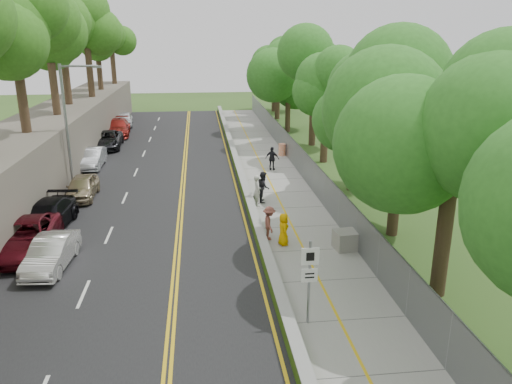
{
  "coord_description": "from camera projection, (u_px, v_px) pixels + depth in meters",
  "views": [
    {
      "loc": [
        -2.51,
        -17.96,
        9.71
      ],
      "look_at": [
        0.5,
        8.0,
        1.4
      ],
      "focal_mm": 35.0,
      "sensor_mm": 36.0,
      "label": 1
    }
  ],
  "objects": [
    {
      "name": "construction_barrel",
      "position": [
        282.0,
        150.0,
        41.32
      ],
      "size": [
        0.6,
        0.6,
        0.98
      ],
      "primitive_type": "cylinder",
      "color": "#FA4300",
      "rests_on": "sidewalk"
    },
    {
      "name": "car_5",
      "position": [
        92.0,
        158.0,
        37.56
      ],
      "size": [
        1.59,
        4.46,
        1.47
      ],
      "primitive_type": "imported",
      "rotation": [
        0.0,
        0.0,
        0.01
      ],
      "color": "#B9BDC1",
      "rests_on": "road"
    },
    {
      "name": "person_far",
      "position": [
        272.0,
        159.0,
        36.77
      ],
      "size": [
        1.11,
        0.82,
        1.74
      ],
      "primitive_type": "imported",
      "rotation": [
        0.0,
        0.0,
        2.71
      ],
      "color": "black",
      "rests_on": "sidewalk"
    },
    {
      "name": "painter_2",
      "position": [
        263.0,
        187.0,
        29.8
      ],
      "size": [
        0.78,
        0.96,
        1.86
      ],
      "primitive_type": "imported",
      "rotation": [
        0.0,
        0.0,
        1.49
      ],
      "color": "black",
      "rests_on": "sidewalk"
    },
    {
      "name": "painter_1",
      "position": [
        257.0,
        190.0,
        29.11
      ],
      "size": [
        0.54,
        0.73,
        1.85
      ],
      "primitive_type": "imported",
      "rotation": [
        0.0,
        0.0,
        1.72
      ],
      "color": "beige",
      "rests_on": "sidewalk"
    },
    {
      "name": "sidewalk",
      "position": [
        274.0,
        180.0,
        34.69
      ],
      "size": [
        4.2,
        66.0,
        0.05
      ],
      "primitive_type": "cube",
      "color": "gray",
      "rests_on": "ground"
    },
    {
      "name": "car_2",
      "position": [
        26.0,
        236.0,
        22.99
      ],
      "size": [
        2.85,
        5.54,
        1.49
      ],
      "primitive_type": "imported",
      "rotation": [
        0.0,
        0.0,
        0.07
      ],
      "color": "maroon",
      "rests_on": "road"
    },
    {
      "name": "concrete_block",
      "position": [
        349.0,
        240.0,
        23.39
      ],
      "size": [
        1.42,
        1.13,
        0.88
      ],
      "primitive_type": "cube",
      "rotation": [
        0.0,
        0.0,
        0.12
      ],
      "color": "gray",
      "rests_on": "sidewalk"
    },
    {
      "name": "car_3",
      "position": [
        48.0,
        216.0,
        25.63
      ],
      "size": [
        2.48,
        5.14,
        1.44
      ],
      "primitive_type": "imported",
      "rotation": [
        0.0,
        0.0,
        -0.09
      ],
      "color": "black",
      "rests_on": "road"
    },
    {
      "name": "painter_0",
      "position": [
        283.0,
        229.0,
        23.71
      ],
      "size": [
        0.56,
        0.81,
        1.58
      ],
      "primitive_type": "imported",
      "rotation": [
        0.0,
        0.0,
        1.65
      ],
      "color": "#EAA302",
      "rests_on": "sidewalk"
    },
    {
      "name": "chainlink_fence",
      "position": [
        304.0,
        165.0,
        34.63
      ],
      "size": [
        0.04,
        66.0,
        2.0
      ],
      "primitive_type": "cube",
      "color": "slate",
      "rests_on": "ground"
    },
    {
      "name": "car_6",
      "position": [
        107.0,
        140.0,
        43.93
      ],
      "size": [
        2.66,
        5.42,
        1.48
      ],
      "primitive_type": "imported",
      "rotation": [
        0.0,
        0.0,
        0.04
      ],
      "color": "black",
      "rests_on": "road"
    },
    {
      "name": "rock_embankment",
      "position": [
        30.0,
        158.0,
        32.34
      ],
      "size": [
        5.0,
        66.0,
        4.0
      ],
      "primitive_type": "cube",
      "color": "#595147",
      "rests_on": "ground"
    },
    {
      "name": "streetlight",
      "position": [
        70.0,
        119.0,
        30.92
      ],
      "size": [
        2.52,
        0.22,
        8.0
      ],
      "color": "gray",
      "rests_on": "ground"
    },
    {
      "name": "car_8",
      "position": [
        124.0,
        119.0,
        54.36
      ],
      "size": [
        2.2,
        4.62,
        1.52
      ],
      "primitive_type": "imported",
      "rotation": [
        0.0,
        0.0,
        0.09
      ],
      "color": "silver",
      "rests_on": "road"
    },
    {
      "name": "car_7",
      "position": [
        118.0,
        128.0,
        49.24
      ],
      "size": [
        2.72,
        5.78,
        1.63
      ],
      "primitive_type": "imported",
      "rotation": [
        0.0,
        0.0,
        0.08
      ],
      "color": "#A12620",
      "rests_on": "road"
    },
    {
      "name": "painter_3",
      "position": [
        269.0,
        223.0,
        24.32
      ],
      "size": [
        0.66,
        1.11,
        1.69
      ],
      "primitive_type": "imported",
      "rotation": [
        0.0,
        0.0,
        1.6
      ],
      "color": "brown",
      "rests_on": "sidewalk"
    },
    {
      "name": "car_1",
      "position": [
        51.0,
        253.0,
        21.42
      ],
      "size": [
        1.69,
        4.17,
        1.35
      ],
      "primitive_type": "imported",
      "rotation": [
        0.0,
        0.0,
        -0.07
      ],
      "color": "silver",
      "rests_on": "road"
    },
    {
      "name": "ground",
      "position": [
        266.0,
        285.0,
        20.22
      ],
      "size": [
        140.0,
        140.0,
        0.0
      ],
      "primitive_type": "plane",
      "color": "#33511E",
      "rests_on": "ground"
    },
    {
      "name": "trees_fenceside",
      "position": [
        341.0,
        77.0,
        33.07
      ],
      "size": [
        7.0,
        66.0,
        14.0
      ],
      "primitive_type": null,
      "color": "#368327",
      "rests_on": "ground"
    },
    {
      "name": "jersey_barrier",
      "position": [
        241.0,
        177.0,
        34.36
      ],
      "size": [
        0.42,
        66.0,
        0.6
      ],
      "primitive_type": "cube",
      "color": "#72D914",
      "rests_on": "ground"
    },
    {
      "name": "trees_embankment",
      "position": [
        19.0,
        20.0,
        29.81
      ],
      "size": [
        6.4,
        66.0,
        13.0
      ],
      "primitive_type": null,
      "color": "#3D8421",
      "rests_on": "rock_embankment"
    },
    {
      "name": "signpost",
      "position": [
        309.0,
        273.0,
        16.89
      ],
      "size": [
        0.62,
        0.09,
        3.1
      ],
      "color": "gray",
      "rests_on": "sidewalk"
    },
    {
      "name": "car_4",
      "position": [
        82.0,
        187.0,
        30.57
      ],
      "size": [
        1.69,
        4.11,
        1.4
      ],
      "primitive_type": "imported",
      "rotation": [
        0.0,
        0.0,
        0.01
      ],
      "color": "tan",
      "rests_on": "road"
    },
    {
      "name": "road",
      "position": [
        158.0,
        183.0,
        33.82
      ],
      "size": [
        11.2,
        66.0,
        0.04
      ],
      "primitive_type": "cube",
      "color": "black",
      "rests_on": "ground"
    }
  ]
}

